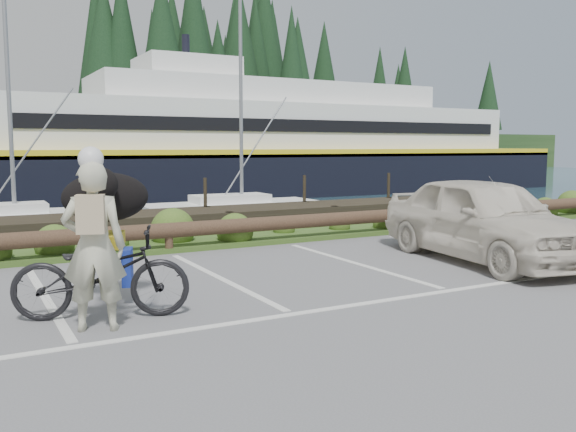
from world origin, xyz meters
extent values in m
plane|color=#5D5D60|center=(0.00, 0.00, 0.00)|extent=(72.00, 72.00, 0.00)
plane|color=#1C3943|center=(0.00, 48.00, -1.20)|extent=(160.00, 160.00, 0.00)
cube|color=#3D5B21|center=(0.00, 5.30, 0.05)|extent=(34.00, 1.60, 0.10)
imported|color=black|center=(-2.11, 0.58, 0.55)|extent=(2.23, 1.38, 1.10)
imported|color=#B9B99D|center=(-2.27, 0.12, 0.96)|extent=(0.81, 0.67, 1.93)
ellipsoid|color=black|center=(-1.89, 1.22, 1.43)|extent=(0.88, 1.24, 0.65)
imported|color=beige|center=(4.82, 1.08, 0.78)|extent=(2.41, 4.77, 1.56)
camera|label=1|loc=(-3.59, -6.86, 2.08)|focal=38.00mm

